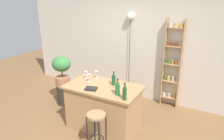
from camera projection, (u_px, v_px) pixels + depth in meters
name	position (u px, v px, depth m)	size (l,w,h in m)	color
ground	(96.00, 135.00, 4.08)	(12.00, 12.00, 0.00)	brown
back_wall	(138.00, 43.00, 5.22)	(6.40, 0.10, 2.80)	beige
kitchen_counter	(104.00, 107.00, 4.18)	(1.42, 0.82, 0.89)	tan
bar_stool	(96.00, 124.00, 3.51)	(0.31, 0.31, 0.70)	black
spice_shelf	(172.00, 63.00, 4.82)	(0.39, 0.13, 2.06)	tan
plant_stool	(64.00, 94.00, 5.16)	(0.32, 0.32, 0.49)	#2D2823
potted_plant	(62.00, 69.00, 4.94)	(0.45, 0.40, 0.71)	#A86B4C
bottle_soda_blue	(117.00, 89.00, 3.66)	(0.08, 0.08, 0.29)	#236638
bottle_spirits_clear	(125.00, 93.00, 3.49)	(0.07, 0.07, 0.30)	#194C23
bottle_wine_red	(114.00, 80.00, 4.06)	(0.08, 0.08, 0.27)	#194C23
wine_glass_left	(96.00, 73.00, 4.36)	(0.07, 0.07, 0.16)	silver
wine_glass_center	(89.00, 76.00, 4.19)	(0.07, 0.07, 0.16)	silver
wine_glass_right	(86.00, 74.00, 4.33)	(0.07, 0.07, 0.16)	silver
cookbook	(91.00, 89.00, 3.88)	(0.21, 0.15, 0.04)	black
pendant_globe_light	(130.00, 18.00, 5.01)	(0.18, 0.18, 2.13)	black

